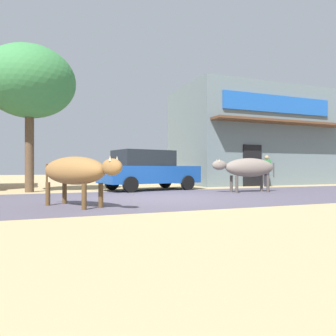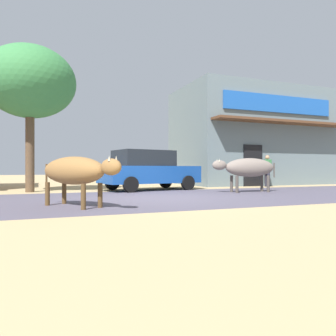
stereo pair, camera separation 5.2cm
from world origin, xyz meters
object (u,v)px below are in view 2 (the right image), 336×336
at_px(roadside_tree, 30,83).
at_px(cow_near_brown, 75,171).
at_px(cow_far_dark, 248,168).
at_px(pedestrian_by_shop, 267,168).
at_px(parked_hatchback_car, 148,170).

distance_m(roadside_tree, cow_near_brown, 6.54).
relative_size(cow_far_dark, pedestrian_by_shop, 1.69).
bearing_deg(pedestrian_by_shop, roadside_tree, 178.48).
xyz_separation_m(parked_hatchback_car, cow_near_brown, (-3.43, -5.02, -0.00)).
xyz_separation_m(roadside_tree, parked_hatchback_car, (4.55, -0.51, -3.32)).
bearing_deg(pedestrian_by_shop, cow_far_dark, -137.94).
distance_m(parked_hatchback_car, pedestrian_by_shop, 6.24).
relative_size(roadside_tree, parked_hatchback_car, 1.28).
bearing_deg(parked_hatchback_car, roadside_tree, 173.61).
bearing_deg(roadside_tree, cow_near_brown, -78.56).
height_order(roadside_tree, parked_hatchback_car, roadside_tree).
height_order(parked_hatchback_car, cow_far_dark, parked_hatchback_car).
xyz_separation_m(roadside_tree, cow_near_brown, (1.12, -5.53, -3.32)).
bearing_deg(cow_near_brown, parked_hatchback_car, 55.67).
distance_m(cow_near_brown, pedestrian_by_shop, 11.00).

